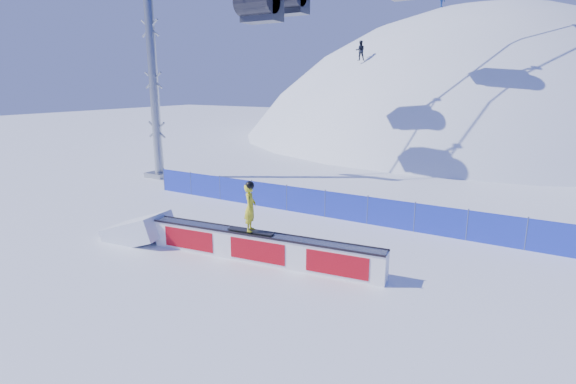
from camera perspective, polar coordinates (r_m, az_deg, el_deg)
The scene contains 7 objects.
ground at distance 16.05m, azimuth 0.71°, elevation -7.71°, with size 160.00×160.00×0.00m, color white.
snow_hill at distance 60.34m, azimuth 21.59°, elevation -10.60°, with size 64.00×64.00×64.00m.
safety_fence at distance 19.68m, azimuth 7.34°, elevation -1.90°, with size 22.05×0.05×1.30m.
rail_box at distance 15.13m, azimuth -3.46°, elevation -7.07°, with size 8.46×1.56×1.01m.
snow_ramp at distance 18.24m, azimuth -18.36°, elevation -5.76°, with size 2.36×1.57×0.88m, color white, non-canonical shape.
snowboarder at distance 14.88m, azimuth -4.83°, elevation -1.92°, with size 1.68×0.69×1.73m.
distant_skiers at distance 43.91m, azimuth 22.75°, elevation 19.53°, with size 18.06×13.20×7.25m.
Camera 1 is at (7.52, -12.90, 5.86)m, focal length 28.00 mm.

